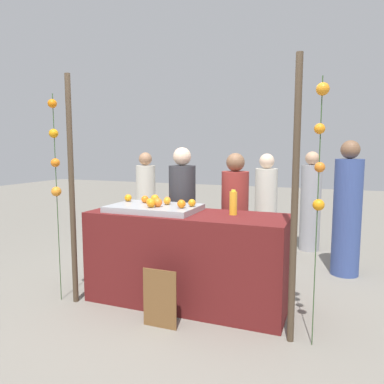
{
  "coord_description": "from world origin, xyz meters",
  "views": [
    {
      "loc": [
        1.39,
        -3.42,
        1.61
      ],
      "look_at": [
        0.0,
        0.15,
        1.15
      ],
      "focal_mm": 34.33,
      "sensor_mm": 36.0,
      "label": 1
    }
  ],
  "objects_px": {
    "stall_counter": "(187,258)",
    "vendor_left": "(182,218)",
    "orange_1": "(155,199)",
    "vendor_right": "(235,225)",
    "chalkboard_sign": "(160,299)",
    "juice_bottle": "(233,203)",
    "orange_0": "(128,198)"
  },
  "relations": [
    {
      "from": "stall_counter",
      "to": "chalkboard_sign",
      "type": "height_order",
      "value": "stall_counter"
    },
    {
      "from": "orange_0",
      "to": "vendor_left",
      "type": "relative_size",
      "value": 0.05
    },
    {
      "from": "juice_bottle",
      "to": "orange_0",
      "type": "bearing_deg",
      "value": 176.97
    },
    {
      "from": "juice_bottle",
      "to": "chalkboard_sign",
      "type": "distance_m",
      "value": 1.15
    },
    {
      "from": "stall_counter",
      "to": "chalkboard_sign",
      "type": "bearing_deg",
      "value": -91.92
    },
    {
      "from": "orange_0",
      "to": "vendor_right",
      "type": "xyz_separation_m",
      "value": [
        1.11,
        0.51,
        -0.33
      ]
    },
    {
      "from": "chalkboard_sign",
      "to": "vendor_right",
      "type": "relative_size",
      "value": 0.35
    },
    {
      "from": "orange_0",
      "to": "vendor_left",
      "type": "distance_m",
      "value": 0.75
    },
    {
      "from": "stall_counter",
      "to": "chalkboard_sign",
      "type": "relative_size",
      "value": 3.72
    },
    {
      "from": "vendor_right",
      "to": "vendor_left",
      "type": "bearing_deg",
      "value": 178.52
    },
    {
      "from": "stall_counter",
      "to": "vendor_left",
      "type": "relative_size",
      "value": 1.26
    },
    {
      "from": "stall_counter",
      "to": "juice_bottle",
      "type": "distance_m",
      "value": 0.76
    },
    {
      "from": "juice_bottle",
      "to": "orange_1",
      "type": "bearing_deg",
      "value": 173.91
    },
    {
      "from": "juice_bottle",
      "to": "vendor_right",
      "type": "relative_size",
      "value": 0.16
    },
    {
      "from": "chalkboard_sign",
      "to": "vendor_left",
      "type": "height_order",
      "value": "vendor_left"
    },
    {
      "from": "orange_1",
      "to": "vendor_right",
      "type": "height_order",
      "value": "vendor_right"
    },
    {
      "from": "chalkboard_sign",
      "to": "vendor_left",
      "type": "relative_size",
      "value": 0.34
    },
    {
      "from": "orange_1",
      "to": "vendor_right",
      "type": "distance_m",
      "value": 0.98
    },
    {
      "from": "orange_1",
      "to": "juice_bottle",
      "type": "bearing_deg",
      "value": -6.09
    },
    {
      "from": "stall_counter",
      "to": "vendor_left",
      "type": "height_order",
      "value": "vendor_left"
    },
    {
      "from": "stall_counter",
      "to": "orange_1",
      "type": "height_order",
      "value": "orange_1"
    },
    {
      "from": "vendor_left",
      "to": "vendor_right",
      "type": "height_order",
      "value": "vendor_left"
    },
    {
      "from": "vendor_left",
      "to": "vendor_right",
      "type": "distance_m",
      "value": 0.67
    },
    {
      "from": "orange_1",
      "to": "juice_bottle",
      "type": "distance_m",
      "value": 0.92
    },
    {
      "from": "orange_0",
      "to": "juice_bottle",
      "type": "bearing_deg",
      "value": -3.03
    },
    {
      "from": "chalkboard_sign",
      "to": "vendor_right",
      "type": "xyz_separation_m",
      "value": [
        0.35,
        1.24,
        0.46
      ]
    },
    {
      "from": "orange_1",
      "to": "chalkboard_sign",
      "type": "xyz_separation_m",
      "value": [
        0.43,
        -0.76,
        -0.79
      ]
    },
    {
      "from": "juice_bottle",
      "to": "chalkboard_sign",
      "type": "height_order",
      "value": "juice_bottle"
    },
    {
      "from": "stall_counter",
      "to": "vendor_right",
      "type": "distance_m",
      "value": 0.77
    },
    {
      "from": "orange_0",
      "to": "chalkboard_sign",
      "type": "xyz_separation_m",
      "value": [
        0.75,
        -0.73,
        -0.79
      ]
    },
    {
      "from": "orange_1",
      "to": "juice_bottle",
      "type": "relative_size",
      "value": 0.36
    },
    {
      "from": "orange_0",
      "to": "vendor_right",
      "type": "distance_m",
      "value": 1.26
    }
  ]
}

